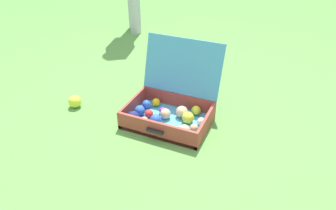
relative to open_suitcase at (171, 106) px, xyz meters
The scene contains 3 objects.
ground_plane 0.12m from the open_suitcase, 37.63° to the right, with size 16.00×16.00×0.00m, color #569342.
open_suitcase is the anchor object (origin of this frame).
stray_ball_on_grass 0.70m from the open_suitcase, 168.43° to the right, with size 0.09×0.09×0.09m, color #CCDB38.
Camera 1 is at (0.62, -1.53, 1.21)m, focal length 32.73 mm.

